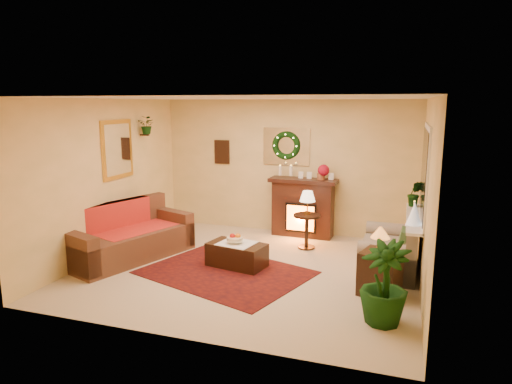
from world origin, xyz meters
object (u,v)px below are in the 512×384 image
(side_table_round, at_px, (307,230))
(coffee_table, at_px, (237,254))
(loveseat, at_px, (389,244))
(fireplace, at_px, (303,208))
(sofa, at_px, (129,233))
(end_table_square, at_px, (380,275))

(side_table_round, height_order, coffee_table, side_table_round)
(loveseat, bearing_deg, fireplace, 140.96)
(sofa, bearing_deg, side_table_round, 47.76)
(side_table_round, height_order, end_table_square, side_table_round)
(end_table_square, height_order, coffee_table, end_table_square)
(sofa, relative_size, end_table_square, 3.55)
(sofa, relative_size, fireplace, 1.83)
(fireplace, distance_m, side_table_round, 0.81)
(loveseat, relative_size, end_table_square, 2.35)
(end_table_square, bearing_deg, fireplace, 123.67)
(sofa, distance_m, end_table_square, 4.03)
(fireplace, distance_m, loveseat, 2.18)
(fireplace, height_order, side_table_round, fireplace)
(sofa, distance_m, coffee_table, 1.85)
(sofa, bearing_deg, loveseat, 30.26)
(sofa, distance_m, fireplace, 3.27)
(sofa, relative_size, side_table_round, 3.43)
(sofa, distance_m, loveseat, 4.16)
(fireplace, relative_size, side_table_round, 1.88)
(loveseat, relative_size, coffee_table, 1.56)
(side_table_round, bearing_deg, sofa, -151.77)
(sofa, distance_m, side_table_round, 3.03)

